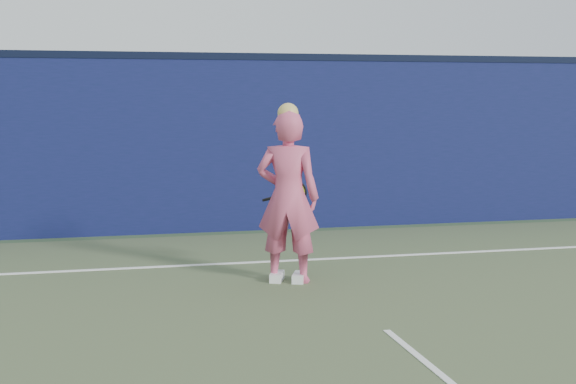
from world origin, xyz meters
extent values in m
plane|color=#36492D|center=(0.00, 0.00, 0.00)|extent=(80.00, 80.00, 0.00)
cube|color=#0D143A|center=(0.00, 6.50, 1.25)|extent=(24.00, 0.40, 2.50)
cube|color=black|center=(0.00, 6.50, 2.55)|extent=(24.00, 0.42, 0.10)
imported|color=#CD4F74|center=(-0.40, 2.97, 0.91)|extent=(0.78, 0.65, 1.83)
sphere|color=#D2B55E|center=(-0.40, 2.97, 1.80)|extent=(0.22, 0.22, 0.22)
cube|color=white|center=(-0.29, 2.92, 0.05)|extent=(0.22, 0.30, 0.10)
cube|color=white|center=(-0.51, 3.01, 0.05)|extent=(0.22, 0.30, 0.10)
torus|color=black|center=(-0.23, 3.36, 0.92)|extent=(0.28, 0.10, 0.28)
torus|color=gold|center=(-0.23, 3.36, 0.92)|extent=(0.23, 0.07, 0.23)
cylinder|color=beige|center=(-0.23, 3.36, 0.92)|extent=(0.22, 0.06, 0.22)
cylinder|color=black|center=(-0.41, 3.47, 0.86)|extent=(0.24, 0.11, 0.09)
cylinder|color=black|center=(-0.51, 3.52, 0.83)|extent=(0.12, 0.07, 0.06)
cube|color=white|center=(0.00, 4.00, 0.01)|extent=(11.00, 0.08, 0.01)
camera|label=1|loc=(-2.31, -5.22, 1.98)|focal=50.00mm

